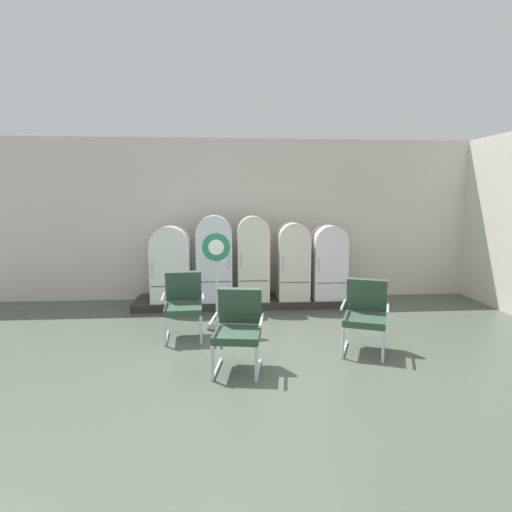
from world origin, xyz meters
The scene contains 13 objects.
ground centered at (0.00, 0.00, -0.03)m, with size 12.00×10.00×0.05m, color #455042.
back_wall centered at (0.00, 3.66, 1.63)m, with size 11.76×0.12×3.23m.
side_wall_right centered at (4.66, 2.48, 1.60)m, with size 0.16×2.20×3.23m.
display_plinth centered at (0.00, 3.02, 0.07)m, with size 4.35×0.95×0.14m, color #302B26.
refrigerator_0 centered at (-1.47, 2.94, 0.88)m, with size 0.72×0.72×1.41m.
refrigerator_1 centered at (-0.66, 2.92, 0.99)m, with size 0.65×0.68×1.60m.
refrigerator_2 centered at (0.06, 2.91, 0.99)m, with size 0.59×0.66×1.59m.
refrigerator_3 centered at (0.83, 2.92, 0.92)m, with size 0.58×0.70×1.46m.
refrigerator_4 centered at (1.51, 2.88, 0.89)m, with size 0.62×0.61×1.41m.
armchair_left centered at (-1.09, 1.20, 0.53)m, with size 0.64×0.71×0.97m.
armchair_right centered at (1.41, 0.43, 0.53)m, with size 0.77×0.83×0.97m.
armchair_center centered at (-0.32, -0.03, 0.53)m, with size 0.68×0.75×0.97m.
sign_stand centered at (-0.60, 1.53, 0.73)m, with size 0.44×0.32×1.53m.
Camera 1 is at (-0.48, -4.91, 2.06)m, focal length 29.37 mm.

